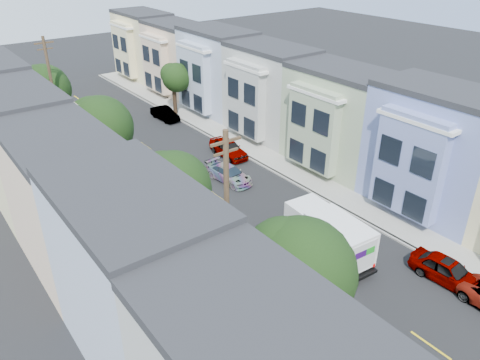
% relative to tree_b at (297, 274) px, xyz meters
% --- Properties ---
extents(ground, '(160.00, 160.00, 0.00)m').
position_rel_tree_b_xyz_m(ground, '(6.30, 2.90, -5.46)').
color(ground, black).
rests_on(ground, ground).
extents(road_slab, '(12.00, 70.00, 0.02)m').
position_rel_tree_b_xyz_m(road_slab, '(6.30, 17.90, -5.45)').
color(road_slab, black).
rests_on(road_slab, ground).
extents(curb_left, '(0.30, 70.00, 0.15)m').
position_rel_tree_b_xyz_m(curb_left, '(0.25, 17.90, -5.39)').
color(curb_left, gray).
rests_on(curb_left, ground).
extents(curb_right, '(0.30, 70.00, 0.15)m').
position_rel_tree_b_xyz_m(curb_right, '(12.35, 17.90, -5.39)').
color(curb_right, gray).
rests_on(curb_right, ground).
extents(sidewalk_left, '(2.60, 70.00, 0.15)m').
position_rel_tree_b_xyz_m(sidewalk_left, '(-1.05, 17.90, -5.39)').
color(sidewalk_left, gray).
rests_on(sidewalk_left, ground).
extents(sidewalk_right, '(2.60, 70.00, 0.15)m').
position_rel_tree_b_xyz_m(sidewalk_right, '(13.65, 17.90, -5.39)').
color(sidewalk_right, gray).
rests_on(sidewalk_right, ground).
extents(centerline, '(0.12, 70.00, 0.01)m').
position_rel_tree_b_xyz_m(centerline, '(6.30, 17.90, -5.46)').
color(centerline, gold).
rests_on(centerline, ground).
extents(townhouse_row_left, '(5.00, 70.00, 8.50)m').
position_rel_tree_b_xyz_m(townhouse_row_left, '(-4.85, 17.90, -5.46)').
color(townhouse_row_left, '#9CAC88').
rests_on(townhouse_row_left, ground).
extents(townhouse_row_right, '(5.00, 70.00, 8.50)m').
position_rel_tree_b_xyz_m(townhouse_row_right, '(17.45, 17.90, -5.46)').
color(townhouse_row_right, '#9CAC88').
rests_on(townhouse_row_right, ground).
extents(tree_b, '(4.70, 4.70, 7.84)m').
position_rel_tree_b_xyz_m(tree_b, '(0.00, 0.00, 0.00)').
color(tree_b, black).
rests_on(tree_b, ground).
extents(tree_c, '(4.36, 4.36, 7.06)m').
position_rel_tree_b_xyz_m(tree_c, '(-0.00, 10.23, -0.61)').
color(tree_c, black).
rests_on(tree_c, ground).
extents(tree_d, '(4.70, 4.70, 7.62)m').
position_rel_tree_b_xyz_m(tree_d, '(0.00, 20.59, -0.22)').
color(tree_d, black).
rests_on(tree_d, ground).
extents(tree_e, '(4.70, 4.70, 7.21)m').
position_rel_tree_b_xyz_m(tree_e, '(0.00, 33.86, -0.62)').
color(tree_e, black).
rests_on(tree_e, ground).
extents(tree_far_r, '(3.10, 3.10, 5.60)m').
position_rel_tree_b_xyz_m(tree_far_r, '(13.20, 32.70, -1.46)').
color(tree_far_r, black).
rests_on(tree_far_r, ground).
extents(utility_pole_near, '(1.60, 0.26, 10.00)m').
position_rel_tree_b_xyz_m(utility_pole_near, '(0.00, 4.90, -0.31)').
color(utility_pole_near, '#42301E').
rests_on(utility_pole_near, ground).
extents(utility_pole_far, '(1.60, 0.26, 10.00)m').
position_rel_tree_b_xyz_m(utility_pole_far, '(0.00, 30.90, -0.31)').
color(utility_pole_far, '#42301E').
rests_on(utility_pole_far, ground).
extents(fedex_truck, '(2.28, 5.93, 2.84)m').
position_rel_tree_b_xyz_m(fedex_truck, '(7.55, 4.96, -3.88)').
color(fedex_truck, white).
rests_on(fedex_truck, ground).
extents(lead_sedan, '(2.16, 4.35, 1.26)m').
position_rel_tree_b_xyz_m(lead_sedan, '(8.48, 16.56, -4.83)').
color(lead_sedan, black).
rests_on(lead_sedan, ground).
extents(parked_left_c, '(1.42, 3.78, 1.25)m').
position_rel_tree_b_xyz_m(parked_left_c, '(1.40, 4.25, -4.84)').
color(parked_left_c, '#8E9599').
rests_on(parked_left_c, ground).
extents(parked_left_d, '(2.92, 5.42, 1.45)m').
position_rel_tree_b_xyz_m(parked_left_d, '(1.40, 13.15, -4.74)').
color(parked_left_d, '#3C1406').
rests_on(parked_left_d, ground).
extents(parked_right_b, '(1.94, 4.56, 1.45)m').
position_rel_tree_b_xyz_m(parked_right_b, '(11.20, -0.84, -4.74)').
color(parked_right_b, white).
rests_on(parked_right_b, ground).
extents(parked_right_c, '(2.03, 4.74, 1.51)m').
position_rel_tree_b_xyz_m(parked_right_c, '(11.20, 20.42, -4.71)').
color(parked_right_c, black).
rests_on(parked_right_c, ground).
extents(parked_right_d, '(1.56, 3.98, 1.31)m').
position_rel_tree_b_xyz_m(parked_right_d, '(11.20, 31.97, -4.81)').
color(parked_right_d, black).
rests_on(parked_right_d, ground).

